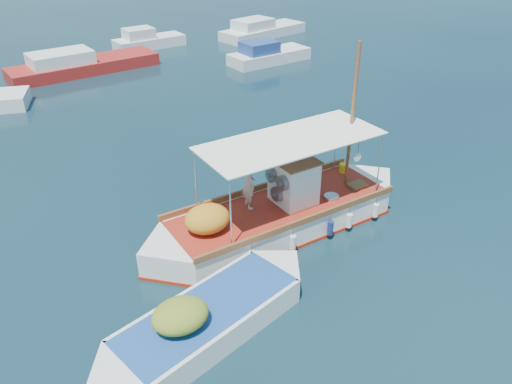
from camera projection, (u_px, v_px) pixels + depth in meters
ground at (291, 224)px, 18.06m from camera, size 160.00×160.00×0.00m
fishing_caique at (279, 215)px, 17.53m from camera, size 10.54×3.28×6.44m
dinghy at (207, 321)px, 13.36m from camera, size 6.89×3.35×1.75m
bg_boat_n at (80, 66)px, 33.90m from camera, size 10.20×4.04×1.80m
bg_boat_ne at (267, 56)px, 36.10m from camera, size 6.30×2.87×1.80m
bg_boat_e at (261, 31)px, 43.07m from camera, size 8.43×4.47×1.80m
bg_boat_far_n at (147, 41)px, 39.80m from camera, size 5.73×2.56×1.80m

